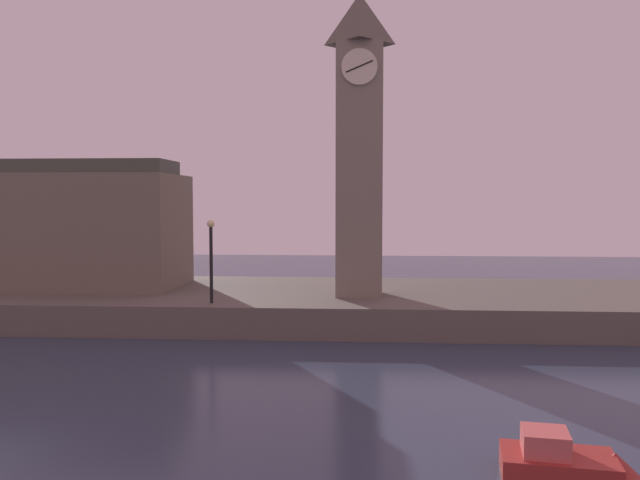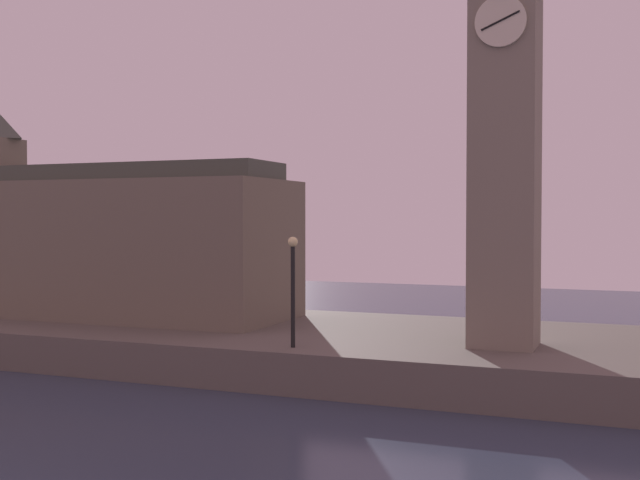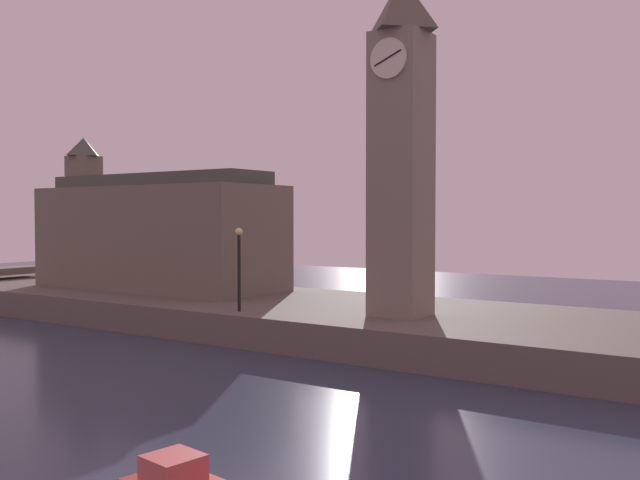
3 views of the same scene
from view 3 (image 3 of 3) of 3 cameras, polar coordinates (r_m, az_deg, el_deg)
far_embankment at (r=39.33m, az=-5.06°, el=-5.77°), size 70.00×12.00×1.50m
clock_tower at (r=32.34m, az=6.57°, el=7.88°), size 2.55×2.59×15.27m
parliament_hall at (r=45.54m, az=-13.18°, el=0.57°), size 16.38×6.40×9.87m
streetlamp at (r=33.62m, az=-6.55°, el=-1.57°), size 0.36×0.36×3.96m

